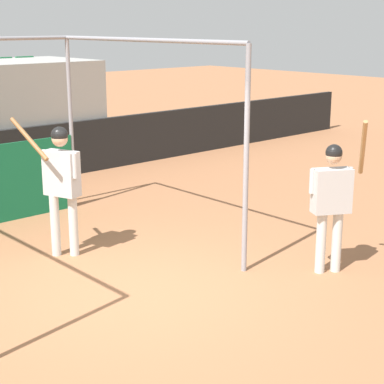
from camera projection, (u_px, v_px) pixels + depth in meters
ground_plane at (135, 292)px, 7.83m from camera, size 60.00×60.00×0.00m
player_batter at (61, 178)px, 8.79m from camera, size 0.65×0.83×1.95m
player_waiting at (332, 196)px, 8.22m from camera, size 0.85×0.61×2.04m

